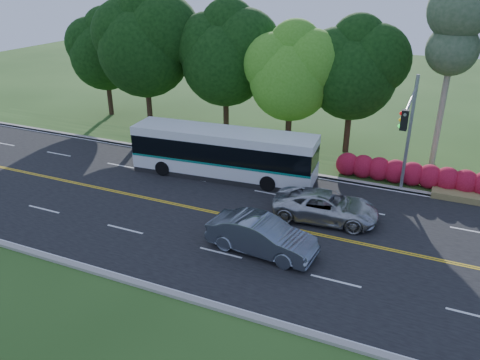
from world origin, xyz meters
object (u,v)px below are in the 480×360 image
at_px(sedan, 262,236).
at_px(suv, 326,206).
at_px(transit_bus, 223,154).
at_px(traffic_signal, 409,124).

height_order(sedan, suv, sedan).
relative_size(sedan, suv, 0.94).
bearing_deg(sedan, suv, -19.67).
distance_m(transit_bus, sedan, 9.19).
height_order(transit_bus, suv, transit_bus).
bearing_deg(transit_bus, sedan, -57.50).
bearing_deg(transit_bus, traffic_signal, -0.75).
bearing_deg(traffic_signal, transit_bus, -176.41).
xyz_separation_m(traffic_signal, suv, (-3.30, -3.69, -3.88)).
relative_size(transit_bus, sedan, 2.29).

